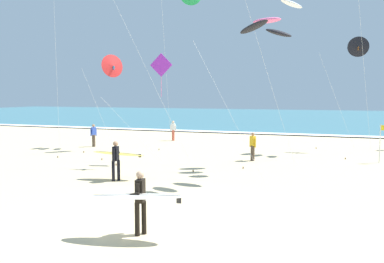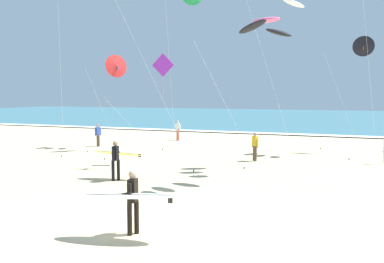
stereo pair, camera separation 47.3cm
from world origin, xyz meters
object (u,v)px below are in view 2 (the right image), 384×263
(kite_diamond_violet_distant, at_px, (161,68))
(bystander_yellow_top, at_px, (255,146))
(kite_delta_scarlet_near, at_px, (116,66))
(kite_arc_rose_close, at_px, (266,27))
(bystander_blue_top, at_px, (98,135))
(kite_delta_charcoal_outer, at_px, (363,46))
(bystander_white_top, at_px, (178,130))
(surfer_lead, at_px, (131,197))
(surfer_trailing, at_px, (117,156))

(kite_diamond_violet_distant, height_order, bystander_yellow_top, kite_diamond_violet_distant)
(kite_delta_scarlet_near, height_order, kite_arc_rose_close, kite_arc_rose_close)
(kite_diamond_violet_distant, bearing_deg, kite_delta_scarlet_near, 144.46)
(kite_delta_scarlet_near, relative_size, kite_arc_rose_close, 0.93)
(kite_delta_scarlet_near, bearing_deg, kite_diamond_violet_distant, -35.54)
(kite_diamond_violet_distant, xyz_separation_m, bystander_blue_top, (-7.22, 4.58, -4.23))
(kite_delta_charcoal_outer, relative_size, bystander_white_top, 4.65)
(surfer_lead, distance_m, kite_delta_charcoal_outer, 20.94)
(kite_delta_scarlet_near, bearing_deg, kite_arc_rose_close, -30.99)
(kite_diamond_violet_distant, relative_size, bystander_blue_top, 3.67)
(surfer_trailing, height_order, kite_delta_charcoal_outer, kite_delta_charcoal_outer)
(kite_delta_scarlet_near, xyz_separation_m, kite_arc_rose_close, (11.11, -6.67, 0.84))
(surfer_trailing, bearing_deg, kite_delta_scarlet_near, 121.77)
(kite_delta_scarlet_near, distance_m, kite_arc_rose_close, 12.99)
(surfer_lead, relative_size, surfer_trailing, 1.13)
(surfer_trailing, relative_size, kite_diamond_violet_distant, 0.40)
(bystander_yellow_top, bearing_deg, bystander_white_top, 136.33)
(bystander_yellow_top, xyz_separation_m, bystander_white_top, (-7.93, 7.57, 0.00))
(kite_delta_scarlet_near, distance_m, kite_diamond_violet_distant, 6.14)
(surfer_trailing, height_order, kite_arc_rose_close, kite_arc_rose_close)
(kite_arc_rose_close, bearing_deg, bystander_white_top, 126.09)
(kite_delta_scarlet_near, xyz_separation_m, bystander_blue_top, (-2.24, 1.02, -4.70))
(kite_diamond_violet_distant, height_order, kite_delta_charcoal_outer, kite_delta_charcoal_outer)
(surfer_trailing, distance_m, bystander_blue_top, 11.76)
(bystander_yellow_top, bearing_deg, bystander_blue_top, 169.49)
(kite_delta_scarlet_near, relative_size, bystander_blue_top, 3.95)
(bystander_yellow_top, bearing_deg, kite_arc_rose_close, -73.73)
(kite_diamond_violet_distant, relative_size, bystander_yellow_top, 3.67)
(kite_delta_scarlet_near, bearing_deg, bystander_white_top, 76.28)
(kite_delta_charcoal_outer, bearing_deg, kite_delta_scarlet_near, -160.90)
(kite_delta_charcoal_outer, bearing_deg, kite_arc_rose_close, -107.97)
(kite_delta_charcoal_outer, bearing_deg, kite_diamond_violet_distant, -138.81)
(bystander_blue_top, bearing_deg, surfer_trailing, -51.57)
(surfer_lead, xyz_separation_m, bystander_white_top, (-7.62, 20.57, -0.24))
(surfer_lead, xyz_separation_m, kite_arc_rose_close, (1.92, 7.47, 5.30))
(kite_arc_rose_close, relative_size, bystander_white_top, 4.22)
(kite_diamond_violet_distant, bearing_deg, bystander_white_top, 108.88)
(kite_arc_rose_close, xyz_separation_m, bystander_white_top, (-9.55, 13.09, -5.55))
(kite_delta_charcoal_outer, relative_size, bystander_blue_top, 4.65)
(bystander_yellow_top, height_order, bystander_white_top, same)
(bystander_yellow_top, relative_size, bystander_blue_top, 1.00)
(kite_delta_charcoal_outer, height_order, bystander_yellow_top, kite_delta_charcoal_outer)
(bystander_blue_top, bearing_deg, kite_delta_scarlet_near, -24.58)
(kite_delta_scarlet_near, bearing_deg, kite_delta_charcoal_outer, 19.10)
(surfer_lead, distance_m, bystander_white_top, 21.94)
(kite_diamond_violet_distant, relative_size, kite_arc_rose_close, 0.87)
(kite_arc_rose_close, relative_size, bystander_yellow_top, 4.22)
(kite_delta_scarlet_near, relative_size, kite_delta_charcoal_outer, 0.85)
(kite_delta_charcoal_outer, height_order, bystander_white_top, kite_delta_charcoal_outer)
(kite_arc_rose_close, bearing_deg, kite_delta_scarlet_near, 149.01)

